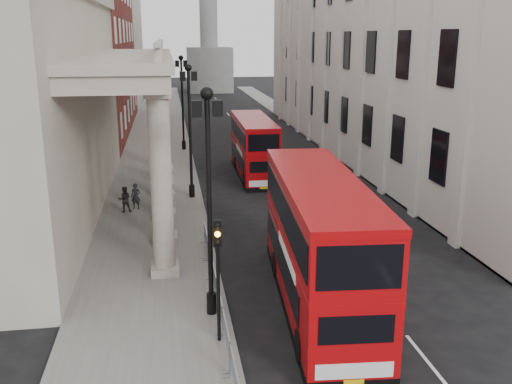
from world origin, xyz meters
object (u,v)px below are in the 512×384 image
object	(u,v)px
lamp_post_south	(209,189)
monument_column	(208,1)
bus_near	(319,240)
lamp_post_mid	(190,122)
lamp_post_north	(182,96)
traffic_light	(218,258)
pedestrian_a	(136,196)
pedestrian_b	(125,199)
bus_far	(254,146)
pedestrian_c	(162,185)

from	to	relation	value
lamp_post_south	monument_column	bearing A→B (deg)	85.71
monument_column	bus_near	xyz separation A→B (m)	(-2.45, -87.60, -13.36)
lamp_post_mid	lamp_post_north	bearing A→B (deg)	90.00
traffic_light	pedestrian_a	xyz separation A→B (m)	(-3.50, 15.94, -2.22)
monument_column	traffic_light	bearing A→B (deg)	-94.13
pedestrian_a	pedestrian_b	distance (m)	0.82
lamp_post_south	lamp_post_north	world-z (taller)	same
monument_column	bus_near	world-z (taller)	monument_column
lamp_post_north	pedestrian_a	xyz separation A→B (m)	(-3.40, -18.08, -4.03)
lamp_post_mid	bus_far	world-z (taller)	lamp_post_mid
bus_near	bus_far	size ratio (longest dim) A/B	1.19
pedestrian_b	pedestrian_c	xyz separation A→B (m)	(2.15, 2.53, 0.14)
lamp_post_south	bus_near	distance (m)	4.76
lamp_post_mid	pedestrian_b	size ratio (longest dim) A/B	5.41
bus_near	pedestrian_a	bearing A→B (deg)	123.34
lamp_post_mid	bus_near	size ratio (longest dim) A/B	0.71
bus_near	pedestrian_b	size ratio (longest dim) A/B	7.66
monument_column	pedestrian_a	world-z (taller)	monument_column
traffic_light	bus_near	xyz separation A→B (m)	(4.05, 2.42, -0.49)
monument_column	pedestrian_a	distance (m)	76.26
monument_column	bus_far	bearing A→B (deg)	-91.51
monument_column	lamp_post_mid	bearing A→B (deg)	-95.24
lamp_post_mid	bus_near	distance (m)	16.30
bus_near	pedestrian_a	distance (m)	15.58
bus_near	lamp_post_south	bearing A→B (deg)	-170.30
bus_far	pedestrian_b	xyz separation A→B (m)	(-8.87, -8.33, -1.34)
traffic_light	bus_far	world-z (taller)	traffic_light
lamp_post_south	lamp_post_north	distance (m)	32.00
lamp_post_south	pedestrian_b	world-z (taller)	lamp_post_south
lamp_post_north	pedestrian_b	distance (m)	19.47
bus_near	pedestrian_a	world-z (taller)	bus_near
lamp_post_mid	bus_near	xyz separation A→B (m)	(4.15, -15.60, -2.29)
lamp_post_south	traffic_light	size ratio (longest dim) A/B	1.93
lamp_post_south	lamp_post_north	xyz separation A→B (m)	(0.00, 32.00, 0.00)
bus_near	pedestrian_c	bearing A→B (deg)	115.34
lamp_post_south	pedestrian_c	distance (m)	16.49
lamp_post_north	traffic_light	size ratio (longest dim) A/B	1.93
monument_column	bus_near	bearing A→B (deg)	-91.60
lamp_post_north	pedestrian_b	xyz separation A→B (m)	(-4.01, -18.62, -4.02)
bus_far	pedestrian_c	size ratio (longest dim) A/B	5.46
monument_column	lamp_post_mid	size ratio (longest dim) A/B	6.51
bus_far	pedestrian_c	xyz separation A→B (m)	(-6.72, -5.80, -1.20)
lamp_post_south	bus_near	bearing A→B (deg)	5.55
bus_far	monument_column	bearing A→B (deg)	89.33
lamp_post_south	pedestrian_a	distance (m)	14.88
bus_far	lamp_post_south	bearing A→B (deg)	-101.76
lamp_post_north	pedestrian_a	size ratio (longest dim) A/B	5.43
bus_near	lamp_post_north	bearing A→B (deg)	101.63
lamp_post_mid	bus_far	distance (m)	7.97
lamp_post_mid	lamp_post_north	xyz separation A→B (m)	(0.00, 16.00, 0.00)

